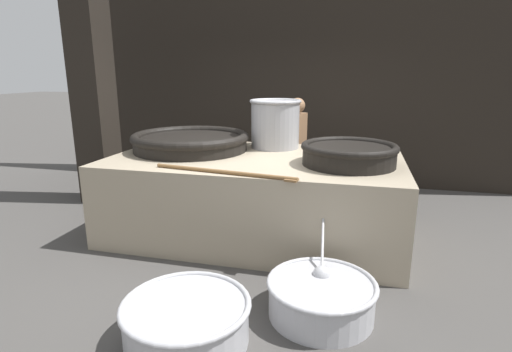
% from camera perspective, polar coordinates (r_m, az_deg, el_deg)
% --- Properties ---
extents(ground_plane, '(60.00, 60.00, 0.00)m').
position_cam_1_polar(ground_plane, '(5.09, 0.00, -7.92)').
color(ground_plane, '#474442').
extents(back_wall, '(8.54, 0.24, 3.83)m').
position_cam_1_polar(back_wall, '(7.31, 5.30, 14.29)').
color(back_wall, black).
rests_on(back_wall, ground_plane).
extents(support_pillar, '(0.48, 0.48, 3.83)m').
position_cam_1_polar(support_pillar, '(6.49, -22.45, 13.23)').
color(support_pillar, black).
rests_on(support_pillar, ground_plane).
extents(hearth_platform, '(3.43, 1.98, 0.97)m').
position_cam_1_polar(hearth_platform, '(4.92, 0.00, -2.72)').
color(hearth_platform, tan).
rests_on(hearth_platform, ground_plane).
extents(giant_wok_near, '(1.51, 1.51, 0.23)m').
position_cam_1_polar(giant_wok_near, '(5.25, -9.31, 4.97)').
color(giant_wok_near, black).
rests_on(giant_wok_near, hearth_platform).
extents(giant_wok_far, '(1.05, 1.05, 0.24)m').
position_cam_1_polar(giant_wok_far, '(4.46, 13.14, 3.19)').
color(giant_wok_far, black).
rests_on(giant_wok_far, hearth_platform).
extents(stock_pot, '(0.68, 0.68, 0.64)m').
position_cam_1_polar(stock_pot, '(5.34, 2.76, 7.58)').
color(stock_pot, '#9E9EA3').
rests_on(stock_pot, hearth_platform).
extents(stirring_paddle, '(1.54, 0.28, 0.04)m').
position_cam_1_polar(stirring_paddle, '(3.97, -3.92, 0.50)').
color(stirring_paddle, brown).
rests_on(stirring_paddle, hearth_platform).
extents(cook, '(0.43, 0.62, 1.59)m').
position_cam_1_polar(cook, '(6.03, 5.73, 4.13)').
color(cook, '#8C6647').
rests_on(cook, ground_plane).
extents(prep_bowl_vegetables, '(0.90, 1.17, 0.69)m').
position_cam_1_polar(prep_bowl_vegetables, '(3.46, 9.31, -16.56)').
color(prep_bowl_vegetables, '#B7B7BC').
rests_on(prep_bowl_vegetables, ground_plane).
extents(prep_bowl_meat, '(0.97, 0.97, 0.33)m').
position_cam_1_polar(prep_bowl_meat, '(3.18, -9.89, -19.51)').
color(prep_bowl_meat, '#B7B7BC').
rests_on(prep_bowl_meat, ground_plane).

